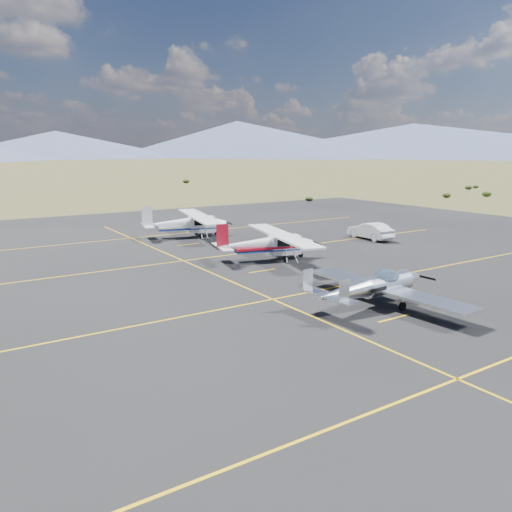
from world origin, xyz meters
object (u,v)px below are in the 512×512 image
object	(u,v)px
aircraft_plain	(187,223)
aircraft_low_wing	(375,286)
aircraft_cessna	(268,243)
sedan	(370,231)

from	to	relation	value
aircraft_plain	aircraft_low_wing	bearing A→B (deg)	-79.01
aircraft_cessna	sedan	size ratio (longest dim) A/B	2.44
sedan	aircraft_cessna	bearing A→B (deg)	13.10
aircraft_cessna	sedan	distance (m)	12.47
aircraft_cessna	aircraft_plain	bearing A→B (deg)	106.87
aircraft_cessna	aircraft_plain	world-z (taller)	aircraft_plain
aircraft_cessna	sedan	xyz separation A→B (m)	(12.26, 2.20, -0.48)
aircraft_low_wing	aircraft_plain	distance (m)	23.44
sedan	aircraft_low_wing	bearing A→B (deg)	48.14
aircraft_cessna	aircraft_plain	distance (m)	11.81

